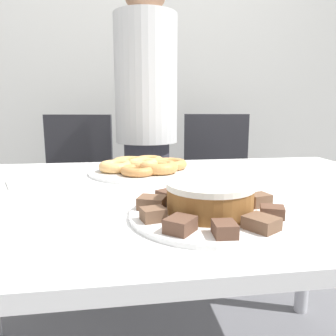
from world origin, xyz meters
TOP-DOWN VIEW (x-y plane):
  - wall_back at (0.00, 1.58)m, footprint 8.00×0.05m
  - table at (0.00, 0.00)m, footprint 1.48×0.97m
  - person_standing at (-0.01, 0.79)m, footprint 0.31×0.31m
  - office_chair_left at (-0.42, 0.95)m, footprint 0.52×0.52m
  - office_chair_right at (0.42, 0.95)m, footprint 0.51×0.51m
  - plate_cake at (0.04, -0.25)m, footprint 0.33×0.33m
  - plate_donuts at (-0.07, 0.24)m, footprint 0.37×0.37m
  - frosted_cake at (0.04, -0.25)m, footprint 0.18×0.18m
  - lamington_0 at (0.03, -0.37)m, footprint 0.04×0.05m
  - lamington_1 at (0.10, -0.35)m, footprint 0.07×0.07m
  - lamington_2 at (0.15, -0.29)m, footprint 0.06×0.05m
  - lamington_3 at (0.16, -0.21)m, footprint 0.05×0.05m
  - lamington_4 at (0.12, -0.15)m, footprint 0.08×0.08m
  - lamington_5 at (0.04, -0.12)m, footprint 0.05×0.05m
  - lamington_6 at (-0.03, -0.14)m, footprint 0.07×0.07m
  - lamington_7 at (-0.08, -0.20)m, footprint 0.07×0.06m
  - lamington_8 at (-0.08, -0.28)m, footprint 0.05×0.05m
  - lamington_9 at (-0.04, -0.34)m, footprint 0.07×0.07m
  - donut_0 at (-0.07, 0.24)m, footprint 0.11×0.11m
  - donut_1 at (-0.16, 0.23)m, footprint 0.11×0.11m
  - donut_2 at (-0.09, 0.16)m, footprint 0.11×0.11m
  - donut_3 at (-0.02, 0.18)m, footprint 0.13×0.13m
  - donut_4 at (0.03, 0.25)m, footprint 0.13×0.13m
  - donut_5 at (-0.04, 0.32)m, footprint 0.11×0.11m
  - donut_6 at (-0.11, 0.30)m, footprint 0.12×0.12m
  - napkin at (-0.40, 0.12)m, footprint 0.18×0.16m

SIDE VIEW (x-z plane):
  - office_chair_left at x=-0.42m, z-range -0.02..0.89m
  - office_chair_right at x=0.42m, z-range -0.02..0.89m
  - table at x=0.00m, z-range 0.28..1.00m
  - napkin at x=-0.40m, z-range 0.73..0.73m
  - plate_cake at x=0.04m, z-range 0.73..0.74m
  - plate_donuts at x=-0.07m, z-range 0.73..0.74m
  - lamington_6 at x=-0.03m, z-range 0.74..0.76m
  - lamington_2 at x=0.15m, z-range 0.74..0.76m
  - lamington_5 at x=0.04m, z-range 0.74..0.76m
  - lamington_1 at x=0.10m, z-range 0.74..0.76m
  - lamington_0 at x=0.03m, z-range 0.74..0.76m
  - lamington_8 at x=-0.08m, z-range 0.74..0.76m
  - lamington_9 at x=-0.04m, z-range 0.74..0.76m
  - lamington_7 at x=-0.08m, z-range 0.74..0.76m
  - lamington_3 at x=0.16m, z-range 0.74..0.76m
  - lamington_4 at x=0.12m, z-range 0.74..0.76m
  - donut_2 at x=-0.09m, z-range 0.74..0.76m
  - donut_4 at x=0.03m, z-range 0.74..0.77m
  - donut_6 at x=-0.11m, z-range 0.74..0.77m
  - donut_5 at x=-0.04m, z-range 0.74..0.77m
  - donut_1 at x=-0.16m, z-range 0.74..0.77m
  - donut_3 at x=-0.02m, z-range 0.74..0.77m
  - donut_0 at x=-0.07m, z-range 0.74..0.77m
  - frosted_cake at x=0.04m, z-range 0.74..0.80m
  - person_standing at x=-0.01m, z-range 0.05..1.65m
  - wall_back at x=0.00m, z-range 0.00..2.60m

